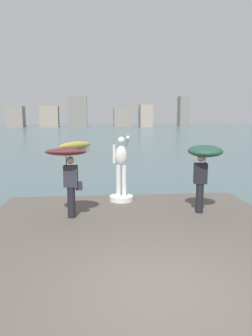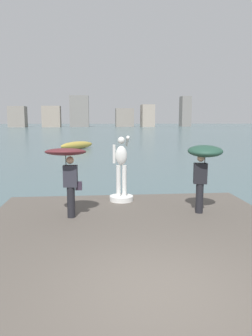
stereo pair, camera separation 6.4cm
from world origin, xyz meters
name	(u,v)px [view 2 (the right image)]	position (x,y,z in m)	size (l,w,h in m)	color
ground_plane	(104,142)	(0.00, 40.00, 0.00)	(400.00, 400.00, 0.00)	#4C666B
pier	(141,254)	(0.00, 1.81, 0.20)	(8.00, 9.63, 0.40)	#564F47
statue_white_figure	(121,178)	(-0.14, 5.80, 1.19)	(0.80, 0.96, 2.20)	white
onlooker_left	(67,162)	(-1.77, 4.07, 1.98)	(1.20, 1.22, 2.00)	black
onlooker_right	(204,159)	(2.14, 4.17, 2.00)	(1.19, 1.20, 2.03)	black
boat_mid	(77,145)	(-3.06, 29.88, 0.41)	(3.74, 4.06, 0.82)	#B2993D
distant_skyline	(100,115)	(0.64, 136.33, 5.22)	(77.89, 11.92, 13.32)	gray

